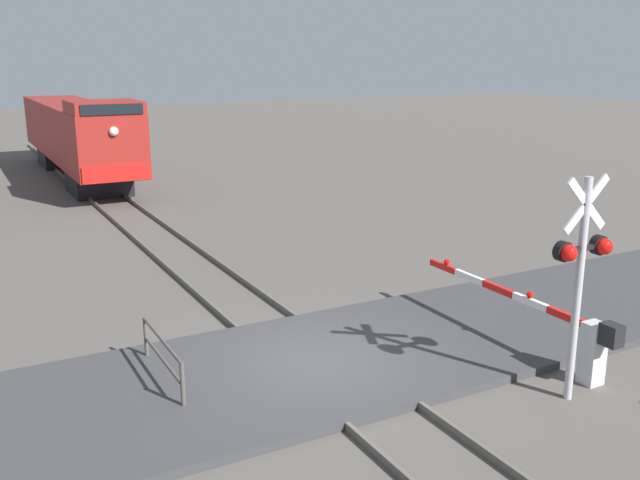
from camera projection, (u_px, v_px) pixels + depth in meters
name	position (u px, v px, depth m)	size (l,w,h in m)	color
ground_plane	(318.00, 367.00, 13.46)	(160.00, 160.00, 0.00)	#514C47
rail_track_left	(284.00, 371.00, 13.11)	(0.08, 80.00, 0.15)	#59544C
rail_track_right	(350.00, 356.00, 13.77)	(0.08, 80.00, 0.15)	#59544C
road_surface	(318.00, 363.00, 13.44)	(36.00, 4.64, 0.16)	#38383A
locomotive	(77.00, 134.00, 33.95)	(2.78, 16.99, 4.13)	black
crossing_signal	(581.00, 265.00, 11.57)	(1.18, 0.33, 3.95)	#ADADB2
crossing_gate	(567.00, 331.00, 13.11)	(0.36, 5.33, 1.28)	silver
guard_railing	(163.00, 355.00, 12.49)	(0.08, 2.38, 0.95)	#4C4742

